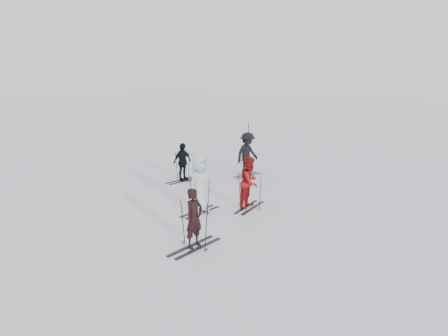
# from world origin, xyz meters

# --- Properties ---
(ground) EXTENTS (120.00, 120.00, 0.00)m
(ground) POSITION_xyz_m (0.00, 0.00, 0.00)
(ground) COLOR silver
(ground) RESTS_ON ground
(skier_near_dark) EXTENTS (0.41, 0.60, 1.60)m
(skier_near_dark) POSITION_xyz_m (2.30, -3.78, 0.80)
(skier_near_dark) COLOR black
(skier_near_dark) RESTS_ON ground
(skier_red) EXTENTS (0.75, 0.92, 1.76)m
(skier_red) POSITION_xyz_m (1.73, 0.01, 0.88)
(skier_red) COLOR maroon
(skier_red) RESTS_ON ground
(skier_grey) EXTENTS (0.66, 0.96, 1.89)m
(skier_grey) POSITION_xyz_m (0.61, -1.33, 0.95)
(skier_grey) COLOR silver
(skier_grey) RESTS_ON ground
(skier_uphill_left) EXTENTS (0.54, 0.99, 1.60)m
(skier_uphill_left) POSITION_xyz_m (-2.57, 1.64, 0.80)
(skier_uphill_left) COLOR black
(skier_uphill_left) RESTS_ON ground
(skier_uphill_far) EXTENTS (0.94, 1.35, 1.92)m
(skier_uphill_far) POSITION_xyz_m (-0.80, 4.04, 0.96)
(skier_uphill_far) COLOR black
(skier_uphill_far) RESTS_ON ground
(skis_near_dark) EXTENTS (1.88, 1.07, 1.34)m
(skis_near_dark) POSITION_xyz_m (2.30, -3.78, 0.67)
(skis_near_dark) COLOR black
(skis_near_dark) RESTS_ON ground
(skis_red) EXTENTS (1.83, 1.10, 1.27)m
(skis_red) POSITION_xyz_m (1.73, 0.01, 0.64)
(skis_red) COLOR black
(skis_red) RESTS_ON ground
(skis_grey) EXTENTS (1.74, 1.00, 1.23)m
(skis_grey) POSITION_xyz_m (0.61, -1.33, 0.62)
(skis_grey) COLOR black
(skis_grey) RESTS_ON ground
(skis_uphill_left) EXTENTS (1.87, 1.19, 1.27)m
(skis_uphill_left) POSITION_xyz_m (-2.57, 1.64, 0.64)
(skis_uphill_left) COLOR black
(skis_uphill_left) RESTS_ON ground
(skis_uphill_far) EXTENTS (1.69, 1.12, 1.14)m
(skis_uphill_far) POSITION_xyz_m (-0.80, 4.04, 0.57)
(skis_uphill_far) COLOR black
(skis_uphill_far) RESTS_ON ground
(piste_marker) EXTENTS (0.05, 0.05, 1.76)m
(piste_marker) POSITION_xyz_m (-3.42, 8.49, 0.88)
(piste_marker) COLOR black
(piste_marker) RESTS_ON ground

